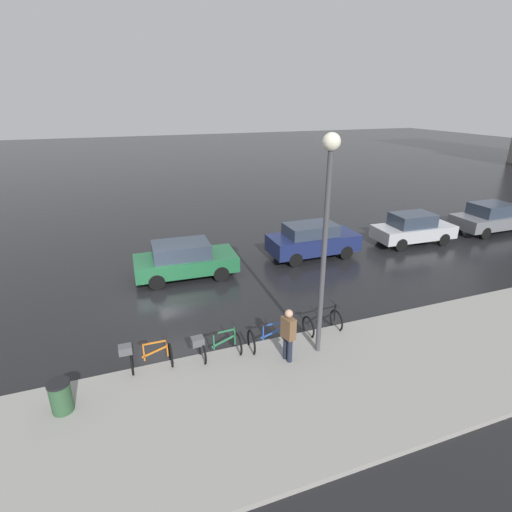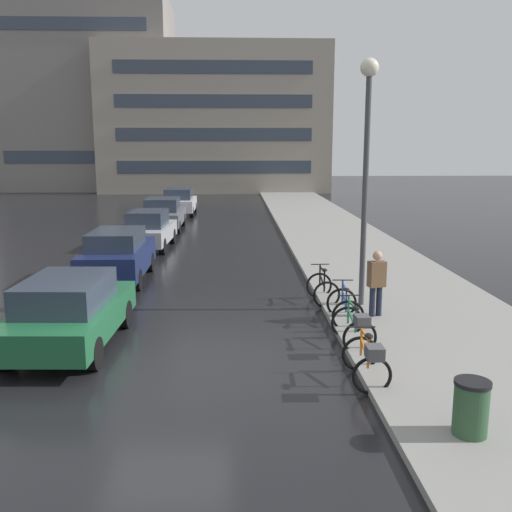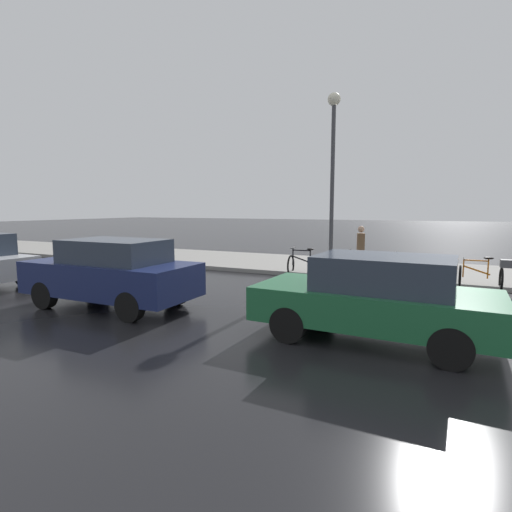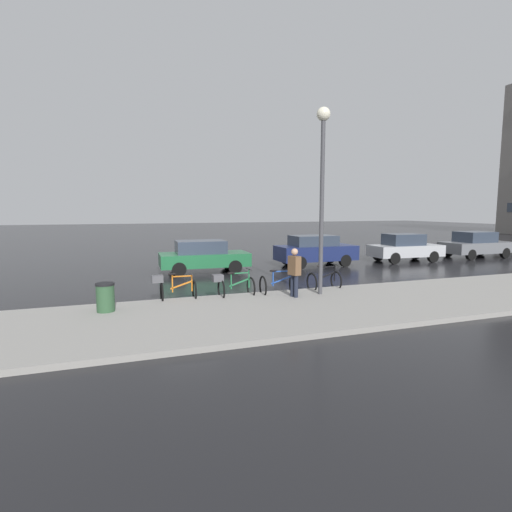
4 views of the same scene
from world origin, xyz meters
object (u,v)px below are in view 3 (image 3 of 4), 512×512
at_px(car_green, 376,297).
at_px(streetlamp, 333,152).
at_px(bicycle_third, 363,267).
at_px(bicycle_farthest, 305,265).
at_px(pedestrian, 361,248).
at_px(bicycle_second, 415,269).
at_px(car_navy, 112,272).
at_px(bicycle_nearest, 487,273).

relative_size(car_green, streetlamp, 0.67).
height_order(bicycle_third, bicycle_farthest, bicycle_farthest).
bearing_deg(streetlamp, pedestrian, -83.42).
bearing_deg(streetlamp, bicycle_second, -104.98).
distance_m(bicycle_third, streetlamp, 4.08).
bearing_deg(bicycle_third, car_green, -167.76).
bearing_deg(car_navy, car_green, -88.19).
height_order(bicycle_nearest, bicycle_second, bicycle_second).
distance_m(car_green, pedestrian, 6.99).
bearing_deg(car_green, streetlamp, 20.84).
relative_size(bicycle_third, car_navy, 0.29).
bearing_deg(pedestrian, streetlamp, 96.58).
relative_size(car_navy, pedestrian, 2.41).
bearing_deg(pedestrian, bicycle_second, -115.58).
bearing_deg(bicycle_second, car_navy, 134.13).
height_order(bicycle_farthest, car_green, car_green).
bearing_deg(car_green, bicycle_nearest, -20.93).
bearing_deg(bicycle_farthest, bicycle_second, -87.85).
bearing_deg(bicycle_second, pedestrian, 64.42).
xyz_separation_m(bicycle_nearest, bicycle_third, (0.27, 3.51, -0.08)).
xyz_separation_m(bicycle_farthest, car_green, (-5.81, -3.21, 0.38)).
distance_m(bicycle_farthest, streetlamp, 3.99).
relative_size(bicycle_nearest, bicycle_farthest, 1.22).
bearing_deg(bicycle_farthest, bicycle_nearest, -90.46).
bearing_deg(bicycle_second, bicycle_farthest, 92.15).
bearing_deg(bicycle_third, bicycle_farthest, 96.85).
distance_m(bicycle_second, car_navy, 8.81).
height_order(bicycle_nearest, car_navy, car_navy).
xyz_separation_m(bicycle_second, car_navy, (-6.13, 6.32, 0.35)).
xyz_separation_m(bicycle_second, bicycle_farthest, (-0.13, 3.51, -0.08)).
relative_size(car_navy, streetlamp, 0.67).
distance_m(bicycle_nearest, bicycle_farthest, 5.41).
bearing_deg(streetlamp, car_green, -159.16).
distance_m(bicycle_nearest, car_navy, 10.15).
distance_m(bicycle_second, streetlamp, 4.78).
distance_m(bicycle_nearest, bicycle_second, 1.91).
relative_size(bicycle_nearest, car_green, 0.32).
distance_m(car_green, streetlamp, 7.96).
xyz_separation_m(bicycle_nearest, bicycle_second, (0.18, 1.90, -0.01)).
xyz_separation_m(bicycle_third, pedestrian, (0.79, 0.23, 0.56)).
distance_m(bicycle_third, bicycle_farthest, 1.91).
height_order(bicycle_third, car_green, car_green).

